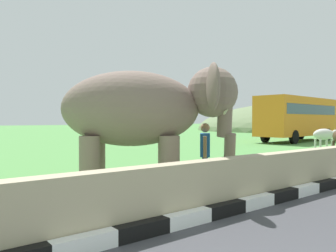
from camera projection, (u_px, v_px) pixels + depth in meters
name	position (u px, v px, depth m)	size (l,w,h in m)	color
striped_curb	(115.00, 237.00, 4.63)	(16.20, 0.20, 0.24)	white
barrier_parapet	(217.00, 185.00, 6.31)	(28.00, 0.36, 1.00)	tan
elephant	(147.00, 111.00, 7.60)	(3.95, 3.59, 2.95)	#7B655B
person_handler	(205.00, 152.00, 8.38)	(0.52, 0.51, 1.66)	navy
bus_orange	(298.00, 116.00, 27.04)	(9.70, 3.41, 3.50)	orange
cow_mid	(324.00, 135.00, 19.29)	(1.93, 0.97, 1.23)	beige
hill_east	(310.00, 129.00, 60.51)	(44.47, 35.57, 9.91)	#697E54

